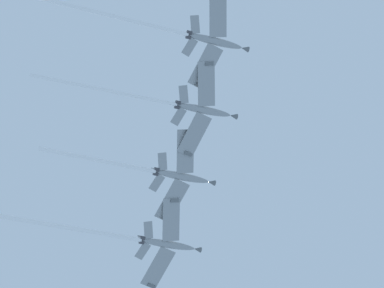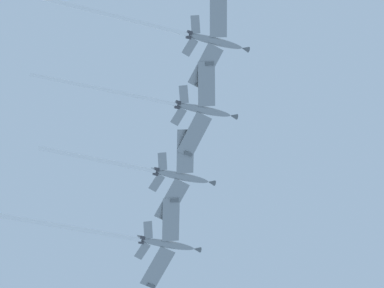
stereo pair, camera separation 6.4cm
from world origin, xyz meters
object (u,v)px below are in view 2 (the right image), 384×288
Objects in this scene: jet_centre at (178,105)px; jet_inner_right at (185,34)px; jet_inner_left at (158,172)px; jet_far_left at (130,238)px.

jet_inner_right is (-12.05, -7.41, -0.14)m from jet_centre.
jet_inner_left is 0.85× the size of jet_inner_right.
jet_inner_left is at bearing 36.95° from jet_inner_right.
jet_inner_right is (-22.60, -17.00, -0.43)m from jet_inner_left.
jet_centre is at bearing -137.71° from jet_inner_left.
jet_centre is (-20.28, -20.45, 0.91)m from jet_far_left.
jet_centre is at bearing 31.57° from jet_inner_right.
jet_centre is (-10.55, -9.60, -0.28)m from jet_inner_left.
jet_far_left is 14.63m from jet_inner_left.
jet_far_left is at bearing 45.24° from jet_centre.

